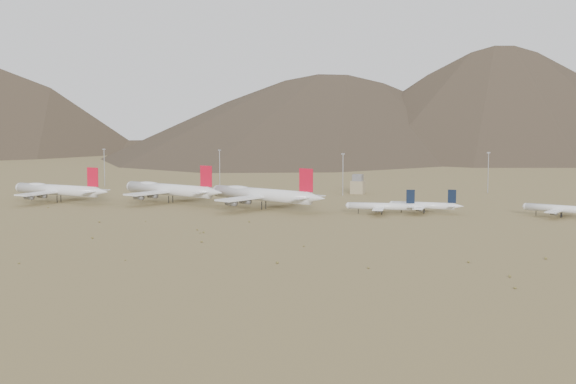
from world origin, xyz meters
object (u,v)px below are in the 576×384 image
(widebody_west, at_px, (58,190))
(widebody_east, at_px, (262,194))
(widebody_centre, at_px, (169,189))
(narrowbody_b, at_px, (425,205))
(narrowbody_a, at_px, (383,206))
(control_tower, at_px, (358,185))

(widebody_west, xyz_separation_m, widebody_east, (120.56, 3.24, 0.73))
(widebody_centre, bearing_deg, narrowbody_b, 18.03)
(widebody_centre, height_order, widebody_east, widebody_east)
(widebody_west, height_order, narrowbody_a, widebody_west)
(widebody_centre, distance_m, narrowbody_b, 142.19)
(widebody_east, distance_m, narrowbody_b, 83.43)
(widebody_east, xyz_separation_m, control_tower, (29.68, 94.08, -2.43))
(control_tower, bearing_deg, narrowbody_b, -58.27)
(widebody_centre, bearing_deg, widebody_east, 8.02)
(narrowbody_a, distance_m, narrowbody_b, 21.97)
(widebody_centre, height_order, control_tower, widebody_centre)
(narrowbody_a, height_order, control_tower, narrowbody_a)
(narrowbody_a, relative_size, control_tower, 3.15)
(narrowbody_a, bearing_deg, widebody_centre, 166.01)
(widebody_centre, relative_size, control_tower, 5.87)
(widebody_east, relative_size, narrowbody_b, 1.92)
(widebody_centre, xyz_separation_m, narrowbody_a, (122.82, -15.03, -3.48))
(narrowbody_b, bearing_deg, widebody_east, -173.29)
(narrowbody_a, bearing_deg, narrowbody_b, 21.77)
(narrowbody_a, xyz_separation_m, narrowbody_b, (19.25, 10.58, -0.07))
(widebody_west, relative_size, control_tower, 5.65)
(narrowbody_a, distance_m, control_tower, 102.57)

